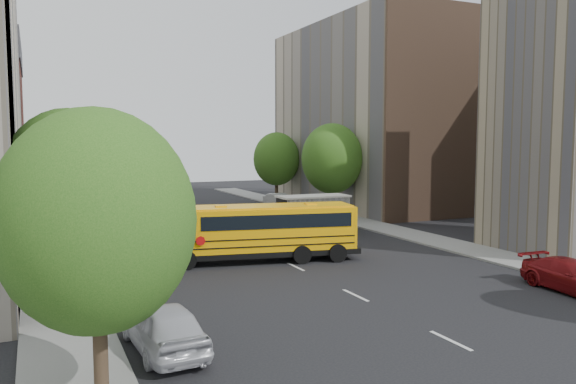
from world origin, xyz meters
TOP-DOWN VIEW (x-y plane):
  - ground at (0.00, 0.00)m, footprint 120.00×120.00m
  - sidewalk_left at (-11.50, 5.00)m, footprint 3.00×80.00m
  - sidewalk_right at (11.50, 5.00)m, footprint 3.00×80.00m
  - lane_markings at (0.00, 10.00)m, footprint 0.15×64.00m
  - building_right_far at (18.00, 20.00)m, footprint 10.00×22.00m
  - building_right_sidewall at (18.00, 9.00)m, footprint 10.10×0.30m
  - street_tree_0 at (-11.00, -14.00)m, footprint 4.80×4.80m
  - street_tree_1 at (-11.00, -4.00)m, footprint 5.12×5.12m
  - street_tree_2 at (-11.00, 14.00)m, footprint 4.99×4.99m
  - street_tree_4 at (11.00, 14.00)m, footprint 5.25×5.25m
  - street_tree_5 at (11.00, 26.00)m, footprint 4.86×4.86m
  - school_bus at (-1.38, 0.19)m, footprint 11.42×4.66m
  - safari_truck at (5.32, 7.27)m, footprint 6.43×2.54m
  - parked_car_0 at (-8.80, -11.01)m, footprint 2.17×4.77m
  - parked_car_1 at (-9.60, 7.57)m, footprint 1.45×3.94m
  - parked_car_2 at (-9.60, 24.74)m, footprint 3.02×5.94m
  - parked_car_3 at (8.92, -11.44)m, footprint 2.22×4.91m
  - parked_car_4 at (8.80, 17.73)m, footprint 1.83×4.00m
  - parked_car_5 at (9.60, 22.10)m, footprint 1.84×4.47m

SIDE VIEW (x-z plane):
  - ground at x=0.00m, z-range 0.00..0.00m
  - lane_markings at x=0.00m, z-range 0.00..0.01m
  - sidewalk_left at x=-11.50m, z-range 0.00..0.12m
  - sidewalk_right at x=11.50m, z-range 0.00..0.12m
  - parked_car_1 at x=-9.60m, z-range 0.00..1.29m
  - parked_car_4 at x=8.80m, z-range 0.00..1.33m
  - parked_car_3 at x=8.92m, z-range 0.00..1.40m
  - parked_car_5 at x=9.60m, z-range 0.00..1.44m
  - parked_car_0 at x=-8.80m, z-range 0.00..1.59m
  - parked_car_2 at x=-9.60m, z-range 0.00..1.61m
  - safari_truck at x=5.32m, z-range 0.08..2.80m
  - school_bus at x=-1.38m, z-range 0.18..3.33m
  - street_tree_0 at x=-11.00m, z-range 0.94..8.35m
  - street_tree_5 at x=11.00m, z-range 0.95..8.46m
  - street_tree_2 at x=-11.00m, z-range 0.97..8.68m
  - street_tree_1 at x=-11.00m, z-range 1.00..8.90m
  - street_tree_4 at x=11.00m, z-range 1.02..9.13m
  - building_right_far at x=18.00m, z-range 0.00..18.00m
  - building_right_sidewall at x=18.00m, z-range 0.00..18.00m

